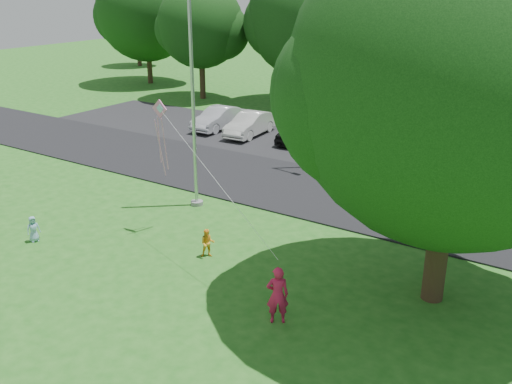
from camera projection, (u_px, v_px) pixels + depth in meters
The scene contains 13 objects.
ground at pixel (183, 278), 17.64m from camera, with size 120.00×120.00×0.00m, color #21641A.
park_road at pixel (318, 192), 24.66m from camera, with size 60.00×6.00×0.06m, color black.
parking_strip at pixel (376, 156), 29.74m from camera, with size 42.00×7.00×0.06m, color black.
flagpole at pixel (193, 104), 21.90m from camera, with size 0.50×0.50×10.00m.
street_lamp at pixel (314, 99), 26.52m from camera, with size 1.61×0.38×5.73m.
trash_can at pixel (369, 167), 26.57m from camera, with size 0.54×0.54×0.86m.
big_tree at pixel (452, 88), 14.37m from camera, with size 9.38×8.74×10.67m.
tree_row at pixel (465, 33), 33.76m from camera, with size 64.35×11.94×10.88m.
parked_cars at pixel (407, 147), 28.77m from camera, with size 23.14×5.23×1.46m.
woman at pixel (278, 295), 15.09m from camera, with size 0.60×0.39×1.65m, color #C91A47.
child_yellow at pixel (208, 243), 18.82m from camera, with size 0.48×0.37×0.98m, color #FFAC28.
child_blue at pixel (33, 229), 19.94m from camera, with size 0.46×0.30×0.94m, color #85B5CD.
kite at pixel (162, 123), 19.56m from camera, with size 6.94×3.25×2.97m.
Camera 1 is at (10.47, -11.77, 8.66)m, focal length 40.00 mm.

